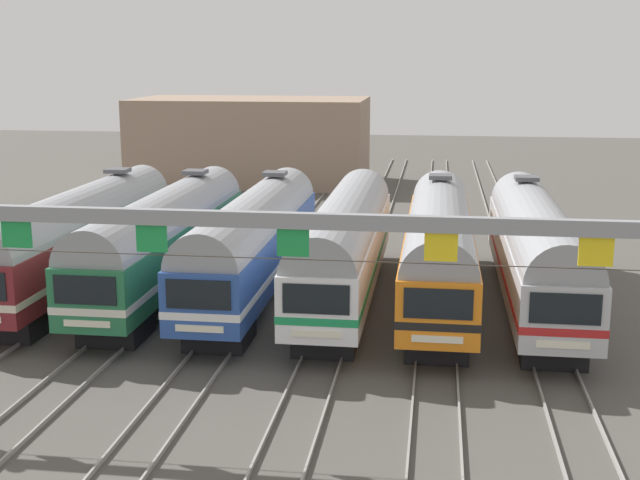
# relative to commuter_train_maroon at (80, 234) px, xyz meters

# --- Properties ---
(ground_plane) EXTENTS (160.00, 160.00, 0.00)m
(ground_plane) POSITION_rel_commuter_train_maroon_xyz_m (10.17, 0.00, -2.69)
(ground_plane) COLOR #4C4944
(track_bed) EXTENTS (21.85, 70.00, 0.15)m
(track_bed) POSITION_rel_commuter_train_maroon_xyz_m (10.17, 17.00, -2.61)
(track_bed) COLOR gray
(track_bed) RESTS_ON ground
(commuter_train_maroon) EXTENTS (2.88, 18.06, 5.05)m
(commuter_train_maroon) POSITION_rel_commuter_train_maroon_xyz_m (0.00, 0.00, 0.00)
(commuter_train_maroon) COLOR maroon
(commuter_train_maroon) RESTS_ON ground
(commuter_train_green) EXTENTS (2.88, 18.06, 5.05)m
(commuter_train_green) POSITION_rel_commuter_train_maroon_xyz_m (4.07, 0.00, 0.00)
(commuter_train_green) COLOR #236B42
(commuter_train_green) RESTS_ON ground
(commuter_train_blue) EXTENTS (2.88, 18.06, 5.05)m
(commuter_train_blue) POSITION_rel_commuter_train_maroon_xyz_m (8.14, 0.00, 0.00)
(commuter_train_blue) COLOR #284C9E
(commuter_train_blue) RESTS_ON ground
(commuter_train_white) EXTENTS (2.88, 18.06, 4.77)m
(commuter_train_white) POSITION_rel_commuter_train_maroon_xyz_m (12.20, -0.00, -0.00)
(commuter_train_white) COLOR white
(commuter_train_white) RESTS_ON ground
(commuter_train_orange) EXTENTS (2.88, 18.06, 5.05)m
(commuter_train_orange) POSITION_rel_commuter_train_maroon_xyz_m (16.27, 0.00, 0.00)
(commuter_train_orange) COLOR orange
(commuter_train_orange) RESTS_ON ground
(commuter_train_stainless) EXTENTS (2.88, 18.06, 5.05)m
(commuter_train_stainless) POSITION_rel_commuter_train_maroon_xyz_m (20.34, 0.00, 0.00)
(commuter_train_stainless) COLOR #B2B5BA
(commuter_train_stainless) RESTS_ON ground
(catenary_gantry) EXTENTS (25.58, 0.44, 6.97)m
(catenary_gantry) POSITION_rel_commuter_train_maroon_xyz_m (10.17, -13.50, 2.66)
(catenary_gantry) COLOR gray
(catenary_gantry) RESTS_ON ground
(maintenance_building) EXTENTS (19.28, 10.00, 7.11)m
(maintenance_building) POSITION_rel_commuter_train_maroon_xyz_m (0.44, 34.66, 0.87)
(maintenance_building) COLOR gray
(maintenance_building) RESTS_ON ground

